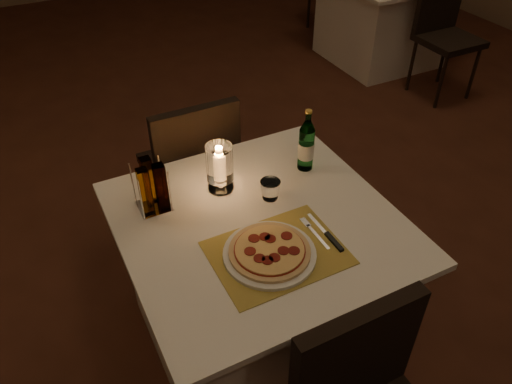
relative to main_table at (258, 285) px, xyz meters
name	(u,v)px	position (x,y,z in m)	size (l,w,h in m)	color
floor	(247,273)	(0.13, 0.39, -0.38)	(8.00, 10.00, 0.02)	#4C2418
main_table	(258,285)	(0.00, 0.00, 0.00)	(1.00, 1.00, 0.74)	white
chair_far	(192,162)	(0.00, 0.71, 0.18)	(0.42, 0.42, 0.90)	black
placemat	(277,253)	(-0.02, -0.18, 0.37)	(0.45, 0.34, 0.00)	#B0963D
plate	(270,254)	(-0.05, -0.18, 0.38)	(0.32, 0.32, 0.01)	white
pizza	(270,250)	(-0.05, -0.18, 0.39)	(0.28, 0.28, 0.02)	#D8B77F
fork	(313,231)	(0.14, -0.15, 0.37)	(0.02, 0.18, 0.00)	silver
knife	(330,238)	(0.18, -0.21, 0.37)	(0.02, 0.22, 0.01)	black
tumbler	(270,190)	(0.10, 0.10, 0.41)	(0.08, 0.08, 0.08)	white
water_bottle	(306,145)	(0.33, 0.21, 0.48)	(0.07, 0.07, 0.27)	#5CAA68
hurricane_candle	(220,164)	(-0.05, 0.24, 0.48)	(0.11, 0.11, 0.20)	white
cruet_caddy	(152,188)	(-0.32, 0.24, 0.46)	(0.12, 0.12, 0.21)	white
neighbor_table_right	(383,19)	(2.42, 2.25, 0.00)	(1.00, 1.00, 0.74)	white
neighbor_chair_ra	(444,26)	(2.42, 1.54, 0.18)	(0.42, 0.42, 0.90)	black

